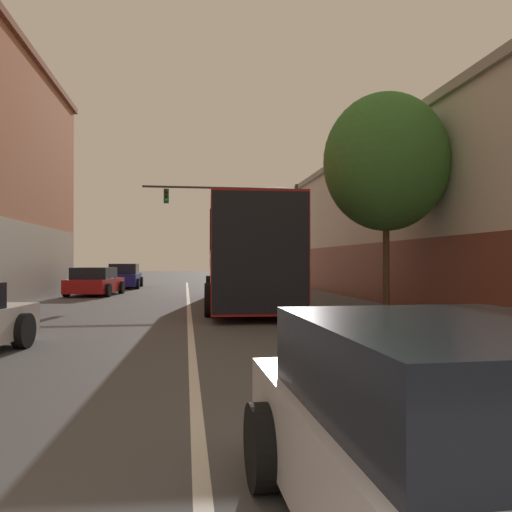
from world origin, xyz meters
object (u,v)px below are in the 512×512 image
(bus, at_px, (245,252))
(parked_car_left_mid, at_px, (95,282))
(street_tree_near, at_px, (386,162))
(parked_car_left_near, at_px, (125,276))
(traffic_signal_gantry, at_px, (250,212))
(hatchback_foreground, at_px, (479,456))

(bus, relative_size, parked_car_left_mid, 2.86)
(street_tree_near, bearing_deg, parked_car_left_mid, 134.56)
(parked_car_left_near, distance_m, traffic_signal_gantry, 8.82)
(bus, relative_size, street_tree_near, 1.71)
(parked_car_left_mid, bearing_deg, bus, -127.18)
(hatchback_foreground, xyz_separation_m, parked_car_left_near, (-5.21, 28.91, 0.06))
(hatchback_foreground, distance_m, traffic_signal_gantry, 26.19)
(traffic_signal_gantry, xyz_separation_m, street_tree_near, (2.33, -13.94, 0.16))
(traffic_signal_gantry, bearing_deg, bus, -98.40)
(parked_car_left_mid, bearing_deg, street_tree_near, -127.76)
(bus, xyz_separation_m, street_tree_near, (3.80, -3.99, 2.66))
(parked_car_left_near, height_order, street_tree_near, street_tree_near)
(parked_car_left_mid, xyz_separation_m, street_tree_near, (10.29, -10.45, 4.00))
(traffic_signal_gantry, height_order, street_tree_near, street_tree_near)
(bus, distance_m, street_tree_near, 6.12)
(hatchback_foreground, height_order, street_tree_near, street_tree_near)
(traffic_signal_gantry, relative_size, street_tree_near, 1.32)
(parked_car_left_near, xyz_separation_m, street_tree_near, (9.67, -17.04, 3.94))
(parked_car_left_mid, distance_m, street_tree_near, 15.20)
(bus, xyz_separation_m, hatchback_foreground, (-0.66, -15.86, -1.34))
(bus, height_order, parked_car_left_near, bus)
(traffic_signal_gantry, bearing_deg, street_tree_near, -80.51)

